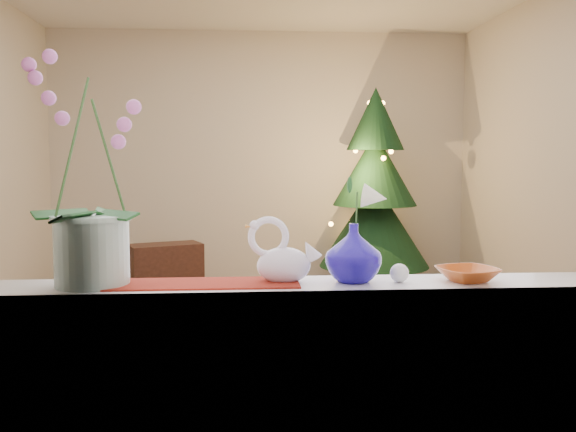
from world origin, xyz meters
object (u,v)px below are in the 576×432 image
object	(u,v)px
paperweight	(399,273)
amber_dish	(467,275)
orchid_pot	(89,169)
side_table	(165,270)
xmas_tree	(375,189)
blue_vase	(353,248)
swan	(284,251)

from	to	relation	value
paperweight	amber_dish	distance (m)	0.24
amber_dish	orchid_pot	bearing A→B (deg)	178.89
paperweight	side_table	distance (m)	4.34
xmas_tree	paperweight	bearing A→B (deg)	-100.83
paperweight	amber_dish	xyz separation A→B (m)	(0.24, 0.00, -0.01)
amber_dish	xmas_tree	bearing A→B (deg)	82.29
orchid_pot	side_table	bearing A→B (deg)	93.34
xmas_tree	side_table	world-z (taller)	xmas_tree
blue_vase	side_table	size ratio (longest dim) A/B	0.34
blue_vase	amber_dish	xyz separation A→B (m)	(0.40, -0.02, -0.09)
swan	blue_vase	xyz separation A→B (m)	(0.24, -0.01, 0.01)
blue_vase	amber_dish	size ratio (longest dim) A/B	1.37
swan	blue_vase	world-z (taller)	blue_vase
swan	amber_dish	bearing A→B (deg)	1.25
swan	paperweight	world-z (taller)	swan
side_table	amber_dish	bearing A→B (deg)	-92.20
orchid_pot	blue_vase	world-z (taller)	orchid_pot
blue_vase	amber_dish	distance (m)	0.41
orchid_pot	blue_vase	size ratio (longest dim) A/B	3.36
swan	xmas_tree	distance (m)	4.43
paperweight	amber_dish	world-z (taller)	paperweight
orchid_pot	side_table	size ratio (longest dim) A/B	1.14
orchid_pot	xmas_tree	distance (m)	4.66
blue_vase	xmas_tree	size ratio (longest dim) A/B	0.11
paperweight	blue_vase	bearing A→B (deg)	172.17
paperweight	side_table	world-z (taller)	paperweight
swan	amber_dish	distance (m)	0.64
blue_vase	side_table	distance (m)	4.29
orchid_pot	side_table	world-z (taller)	orchid_pot
xmas_tree	amber_dish	bearing A→B (deg)	-97.71
xmas_tree	side_table	distance (m)	2.24
paperweight	orchid_pot	bearing A→B (deg)	178.60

